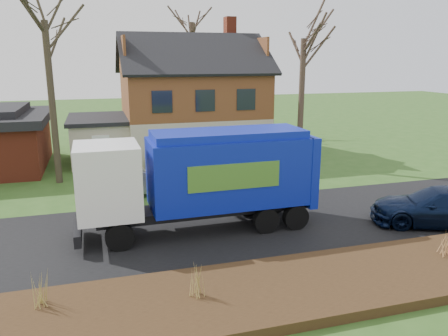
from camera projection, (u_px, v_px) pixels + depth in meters
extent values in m
plane|color=#2C521B|center=(219.00, 228.00, 17.13)|extent=(120.00, 120.00, 0.00)
cube|color=black|center=(219.00, 228.00, 17.12)|extent=(80.00, 7.00, 0.02)
cube|color=black|center=(271.00, 292.00, 12.16)|extent=(80.00, 3.50, 0.30)
cube|color=beige|center=(193.00, 134.00, 30.37)|extent=(9.00, 7.50, 2.70)
cube|color=brown|center=(192.00, 94.00, 29.70)|extent=(9.00, 7.50, 2.80)
cube|color=maroon|center=(230.00, 29.00, 30.38)|extent=(0.70, 0.90, 1.60)
cube|color=beige|center=(101.00, 141.00, 28.23)|extent=(3.50, 5.50, 2.60)
cube|color=black|center=(99.00, 119.00, 27.88)|extent=(3.90, 5.90, 0.24)
cylinder|color=black|center=(120.00, 237.00, 15.01)|extent=(0.99, 0.34, 0.99)
cylinder|color=black|center=(116.00, 217.00, 16.86)|extent=(0.99, 0.34, 0.99)
cylinder|color=black|center=(266.00, 220.00, 16.55)|extent=(0.99, 0.34, 0.99)
cylinder|color=black|center=(248.00, 204.00, 18.40)|extent=(0.99, 0.34, 0.99)
cylinder|color=black|center=(296.00, 217.00, 16.90)|extent=(0.99, 0.34, 0.99)
cylinder|color=black|center=(275.00, 201.00, 18.75)|extent=(0.99, 0.34, 0.99)
cube|color=black|center=(206.00, 210.00, 16.80)|extent=(8.20, 1.24, 0.33)
cube|color=white|center=(108.00, 180.00, 15.43)|extent=(2.22, 2.40, 2.57)
cube|color=black|center=(76.00, 178.00, 15.10)|extent=(0.10, 2.09, 0.86)
cube|color=black|center=(78.00, 230.00, 15.54)|extent=(0.27, 2.38, 0.43)
cube|color=#0D1D9C|center=(228.00, 171.00, 16.70)|extent=(6.02, 2.45, 2.57)
cube|color=#0D1D9C|center=(228.00, 134.00, 16.35)|extent=(5.73, 2.16, 0.29)
cube|color=#0D1D9C|center=(301.00, 167.00, 17.60)|extent=(0.36, 2.43, 2.76)
cube|color=#437927|center=(235.00, 177.00, 15.51)|extent=(3.43, 0.08, 0.95)
cube|color=#437927|center=(216.00, 162.00, 17.76)|extent=(3.43, 0.08, 0.95)
imported|color=#A8ABAF|center=(136.00, 182.00, 21.14)|extent=(4.28, 2.32, 1.34)
imported|color=black|center=(440.00, 207.00, 17.26)|extent=(5.67, 4.14, 1.53)
cylinder|color=#393022|center=(52.00, 105.00, 22.41)|extent=(0.34, 0.34, 8.30)
cylinder|color=#453429|center=(301.00, 104.00, 26.19)|extent=(0.35, 0.35, 7.60)
cylinder|color=#3D2E24|center=(193.00, 78.00, 38.48)|extent=(0.36, 0.36, 9.48)
cone|color=#A29047|center=(40.00, 290.00, 11.04)|extent=(0.04, 0.04, 0.93)
cone|color=#A29047|center=(33.00, 291.00, 11.00)|extent=(0.04, 0.04, 0.93)
cone|color=#A29047|center=(46.00, 289.00, 11.08)|extent=(0.04, 0.04, 0.93)
cone|color=#A29047|center=(40.00, 288.00, 11.16)|extent=(0.04, 0.04, 0.93)
cone|color=#A29047|center=(39.00, 293.00, 10.93)|extent=(0.04, 0.04, 0.93)
cone|color=#A38947|center=(197.00, 281.00, 11.54)|extent=(0.04, 0.04, 0.89)
cone|color=#A38947|center=(192.00, 282.00, 11.50)|extent=(0.04, 0.04, 0.89)
cone|color=#A38947|center=(202.00, 280.00, 11.58)|extent=(0.04, 0.04, 0.89)
cone|color=#A38947|center=(196.00, 279.00, 11.64)|extent=(0.04, 0.04, 0.89)
cone|color=#A38947|center=(198.00, 283.00, 11.44)|extent=(0.04, 0.04, 0.89)
cone|color=tan|center=(445.00, 243.00, 13.95)|extent=(0.04, 0.04, 0.86)
cone|color=tan|center=(442.00, 244.00, 13.91)|extent=(0.04, 0.04, 0.86)
cone|color=tan|center=(443.00, 241.00, 14.07)|extent=(0.04, 0.04, 0.86)
cone|color=tan|center=(448.00, 244.00, 13.84)|extent=(0.04, 0.04, 0.86)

